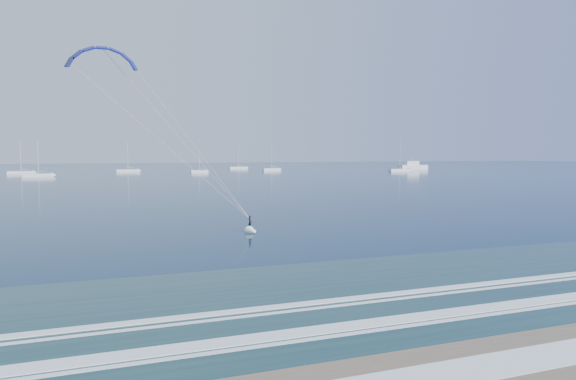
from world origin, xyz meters
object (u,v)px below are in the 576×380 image
Objects in this scene: kitesurfer_rig at (184,143)px; sailboat_5 at (272,169)px; sailboat_4 at (238,168)px; sailboat_7 at (38,175)px; sailboat_1 at (21,172)px; sailboat_6 at (400,170)px; sailboat_2 at (128,171)px; motor_yacht at (413,166)px; sailboat_3 at (199,171)px.

kitesurfer_rig reaches higher than sailboat_5.
sailboat_4 is 1.08× the size of sailboat_7.
sailboat_6 is at bearing -9.41° from sailboat_1.
sailboat_6 is at bearing -46.98° from sailboat_4.
sailboat_2 is 1.00× the size of sailboat_4.
motor_yacht is 1.11× the size of sailboat_6.
sailboat_3 is (33.11, 167.09, -8.37)m from kitesurfer_rig.
sailboat_7 reaches higher than sailboat_5.
motor_yacht is at bearing 9.79° from sailboat_7.
sailboat_5 is 101.96m from sailboat_7.
sailboat_7 is at bearing -128.44° from sailboat_2.
kitesurfer_rig is at bearing -106.31° from sailboat_4.
sailboat_5 reaches higher than motor_yacht.
sailboat_4 is 35.01m from sailboat_5.
motor_yacht is 1.17× the size of sailboat_1.
sailboat_3 is 57.27m from sailboat_4.
sailboat_6 reaches higher than motor_yacht.
sailboat_4 is 112.05m from sailboat_7.
sailboat_4 is at bearing 37.06° from sailboat_7.
sailboat_5 is (37.03, 14.45, 0.01)m from sailboat_3.
sailboat_2 is at bearing 51.56° from sailboat_7.
sailboat_1 is at bearing 101.16° from kitesurfer_rig.
sailboat_1 is 105.17m from sailboat_4.
sailboat_7 reaches higher than motor_yacht.
sailboat_2 is 51.32m from sailboat_7.
sailboat_4 is at bearing 133.02° from sailboat_6.
motor_yacht is 34.93m from sailboat_6.
sailboat_4 is at bearing 25.41° from sailboat_2.
sailboat_1 is at bearing -166.74° from sailboat_2.
sailboat_5 is at bearing 68.87° from kitesurfer_rig.
motor_yacht is 174.90m from sailboat_7.
sailboat_2 is 64.88m from sailboat_5.
motor_yacht is at bearing -2.62° from sailboat_5.
sailboat_2 reaches higher than sailboat_7.
kitesurfer_rig is 1.56× the size of sailboat_7.
kitesurfer_rig is at bearing -101.21° from sailboat_3.
sailboat_7 is at bearing -142.94° from sailboat_4.
sailboat_6 reaches higher than sailboat_7.
sailboat_1 reaches higher than motor_yacht.
sailboat_3 is at bearing -9.77° from sailboat_1.
sailboat_3 is 62.27m from sailboat_7.
sailboat_6 is (116.32, -35.70, 0.01)m from sailboat_2.
kitesurfer_rig is 1.22× the size of motor_yacht.
sailboat_2 is (40.93, 9.64, -0.00)m from sailboat_1.
kitesurfer_rig is 230.44m from motor_yacht.
sailboat_2 is 121.68m from sailboat_6.
sailboat_7 is at bearing -162.46° from sailboat_3.
sailboat_6 is at bearing -17.06° from sailboat_2.
motor_yacht is 1.54× the size of sailboat_3.
kitesurfer_rig reaches higher than sailboat_4.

